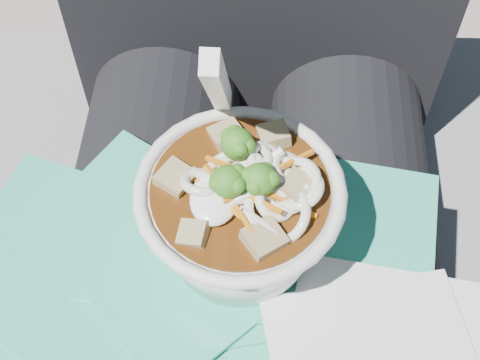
# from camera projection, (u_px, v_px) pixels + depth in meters

# --- Properties ---
(stone_ledge) EXTENTS (1.02, 0.53, 0.44)m
(stone_ledge) POSITION_uv_depth(u_px,v_px,m) (249.00, 298.00, 0.86)
(stone_ledge) COLOR slate
(stone_ledge) RESTS_ON ground
(lap) EXTENTS (0.32, 0.48, 0.14)m
(lap) POSITION_uv_depth(u_px,v_px,m) (243.00, 325.00, 0.53)
(lap) COLOR black
(lap) RESTS_ON stone_ledge
(person_body) EXTENTS (0.34, 0.94, 0.98)m
(person_body) POSITION_uv_depth(u_px,v_px,m) (249.00, 206.00, 0.56)
(person_body) COLOR black
(person_body) RESTS_ON ground
(plastic_bag) EXTENTS (0.37, 0.31, 0.02)m
(plastic_bag) POSITION_uv_depth(u_px,v_px,m) (158.00, 291.00, 0.46)
(plastic_bag) COLOR #29AD8C
(plastic_bag) RESTS_ON lap
(udon_bowl) EXTENTS (0.15, 0.15, 0.19)m
(udon_bowl) POSITION_uv_depth(u_px,v_px,m) (241.00, 209.00, 0.43)
(udon_bowl) COLOR white
(udon_bowl) RESTS_ON plastic_bag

